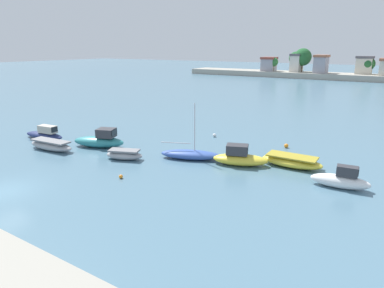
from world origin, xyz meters
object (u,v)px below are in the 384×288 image
Objects in this scene: mooring_buoy_1 at (214,135)px; mooring_buoy_2 at (286,146)px; moored_boat_7 at (341,180)px; moored_boat_0 at (45,134)px; moored_boat_1 at (51,145)px; moored_boat_6 at (292,161)px; moored_boat_2 at (100,140)px; moored_boat_4 at (191,154)px; moored_boat_5 at (240,158)px; moored_boat_3 at (124,155)px; mooring_buoy_0 at (121,177)px.

mooring_buoy_2 is (8.24, 0.15, 0.02)m from mooring_buoy_1.
moored_boat_0 is at bearing 179.49° from moored_boat_7.
moored_boat_0 is 4.85m from moored_boat_1.
moored_boat_6 is 5.69m from mooring_buoy_2.
moored_boat_0 is 0.95× the size of moored_boat_2.
moored_boat_4 is 4.57m from moored_boat_5.
moored_boat_5 is 0.98× the size of moored_boat_6.
moored_boat_4 is 12.77m from moored_boat_7.
moored_boat_1 is 14.15m from moored_boat_4.
moored_boat_2 reaches higher than moored_boat_7.
moored_boat_2 is 5.11m from moored_boat_3.
moored_boat_3 is 11.79m from mooring_buoy_1.
mooring_buoy_1 is 8.24m from mooring_buoy_2.
moored_boat_7 reaches higher than mooring_buoy_0.
moored_boat_5 is 16.20× the size of mooring_buoy_0.
moored_boat_4 is 14.44× the size of mooring_buoy_1.
mooring_buoy_2 is (1.83, 7.27, -0.43)m from moored_boat_5.
moored_boat_6 is at bearing 43.34° from mooring_buoy_0.
moored_boat_4 reaches higher than moored_boat_7.
mooring_buoy_1 is at bearing 44.46° from moored_boat_1.
moored_boat_5 is (4.47, 0.92, 0.22)m from moored_boat_4.
moored_boat_7 reaches higher than mooring_buoy_1.
moored_boat_3 is 11.74× the size of mooring_buoy_0.
moored_boat_2 is 1.12× the size of moored_boat_5.
mooring_buoy_0 is (-14.79, -7.27, -0.45)m from moored_boat_7.
moored_boat_4 is (17.48, 2.77, -0.11)m from moored_boat_0.
moored_boat_7 reaches higher than moored_boat_1.
moored_boat_2 is 9.45m from mooring_buoy_0.
moored_boat_1 is at bearing -174.60° from moored_boat_7.
mooring_buoy_2 is (11.34, 11.52, -0.22)m from moored_boat_3.
moored_boat_0 is 1.04× the size of moored_boat_6.
moored_boat_7 is (8.30, -0.59, -0.04)m from moored_boat_5.
moored_boat_1 is at bearing -160.49° from moored_boat_6.
moored_boat_6 is 12.97× the size of mooring_buoy_1.
moored_boat_3 is (12.44, -0.55, -0.10)m from moored_boat_0.
mooring_buoy_0 is 17.27m from mooring_buoy_2.
moored_boat_3 is at bearing -134.55° from mooring_buoy_2.
moored_boat_6 is at bearing -6.84° from moored_boat_2.
mooring_buoy_2 is (19.51, 13.27, -0.26)m from moored_boat_1.
mooring_buoy_0 is at bearing -160.19° from moored_boat_7.
moored_boat_3 is at bearing -174.76° from moored_boat_7.
moored_boat_4 reaches higher than mooring_buoy_2.
moored_boat_2 is at bearing 40.40° from moored_boat_1.
moored_boat_4 is (9.88, 1.71, -0.28)m from moored_boat_2.
mooring_buoy_2 is (6.30, 8.20, -0.21)m from moored_boat_4.
moored_boat_4 is 7.23m from mooring_buoy_0.
moored_boat_6 is (8.41, 2.91, 0.04)m from moored_boat_4.
moored_boat_4 is 18.43× the size of mooring_buoy_0.
moored_boat_7 is (22.65, 2.05, -0.10)m from moored_boat_2.
moored_boat_5 is 1.20× the size of moored_boat_7.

